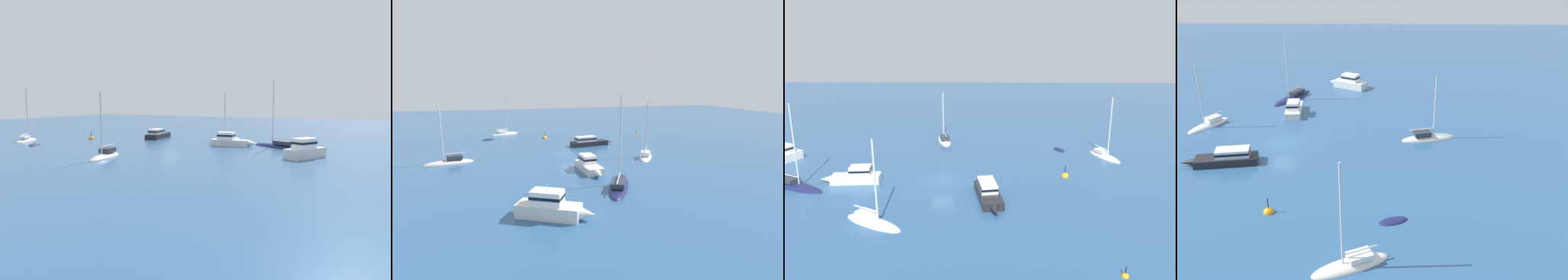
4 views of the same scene
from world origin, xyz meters
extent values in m
plane|color=#2D5684|center=(0.00, 0.00, 0.00)|extent=(160.00, 160.00, 0.00)
ellipsoid|color=silver|center=(-19.85, -8.75, 0.00)|extent=(3.79, 5.62, 0.93)
cube|color=white|center=(-19.57, -9.35, 0.66)|extent=(1.70, 1.96, 0.39)
cylinder|color=silver|center=(-20.09, -8.26, 4.15)|extent=(0.15, 0.15, 7.37)
cylinder|color=silver|center=(-19.55, -9.37, 1.10)|extent=(1.18, 2.27, 0.12)
ellipsoid|color=#191E4C|center=(-14.55, -11.68, 0.00)|extent=(1.83, 2.61, 0.41)
cube|color=silver|center=(20.51, -5.88, 0.52)|extent=(3.83, 5.17, 1.04)
cone|color=silver|center=(21.92, -3.20, 0.52)|extent=(1.50, 1.57, 1.04)
cube|color=white|center=(20.46, -5.97, 1.59)|extent=(2.35, 2.77, 1.08)
cube|color=black|center=(20.46, -5.97, 1.64)|extent=(2.40, 2.83, 0.24)
cylinder|color=silver|center=(20.46, -5.97, 2.41)|extent=(0.08, 0.08, 0.56)
cube|color=black|center=(-4.98, 4.39, 0.38)|extent=(3.00, 6.20, 0.75)
cone|color=black|center=(-5.62, 8.00, 0.38)|extent=(1.00, 1.59, 0.75)
cube|color=silver|center=(-4.87, 3.74, 1.15)|extent=(2.13, 3.41, 0.79)
cube|color=black|center=(-4.87, 3.74, 1.18)|extent=(2.18, 3.46, 0.24)
ellipsoid|color=#191E4C|center=(15.32, 1.82, 0.00)|extent=(7.95, 5.06, 0.88)
cube|color=#2D333D|center=(16.18, 1.41, 0.67)|extent=(2.70, 2.18, 0.46)
cylinder|color=silver|center=(14.60, 2.16, 4.67)|extent=(0.14, 0.14, 8.46)
cylinder|color=silver|center=(16.22, 1.39, 1.15)|extent=(3.27, 1.63, 0.11)
ellipsoid|color=white|center=(4.80, 9.76, 0.00)|extent=(5.96, 4.27, 0.90)
cube|color=white|center=(5.42, 9.41, 0.70)|extent=(2.10, 1.84, 0.50)
cylinder|color=silver|center=(4.28, 10.04, 4.00)|extent=(0.16, 0.16, 7.10)
cylinder|color=silver|center=(5.44, 9.40, 1.20)|extent=(2.39, 1.40, 0.13)
cube|color=silver|center=(9.23, 0.41, 0.42)|extent=(5.24, 2.30, 0.84)
cone|color=silver|center=(12.35, 0.69, 0.42)|extent=(1.34, 0.95, 0.84)
cube|color=white|center=(8.70, 0.37, 1.33)|extent=(2.28, 1.67, 0.98)
cube|color=black|center=(8.70, 0.37, 1.38)|extent=(2.33, 1.71, 0.24)
ellipsoid|color=silver|center=(1.49, -15.83, 0.00)|extent=(3.05, 6.20, 1.00)
cube|color=#2D333D|center=(1.32, -15.13, 0.74)|extent=(1.57, 2.02, 0.48)
cylinder|color=silver|center=(1.63, -16.41, 3.79)|extent=(0.15, 0.15, 6.58)
cylinder|color=silver|center=(1.31, -15.10, 1.23)|extent=(0.75, 2.64, 0.12)
sphere|color=orange|center=(-13.53, -1.77, 0.00)|extent=(0.85, 0.85, 0.85)
cylinder|color=black|center=(-13.53, -1.77, 0.86)|extent=(0.08, 0.08, 0.87)
camera|label=1|loc=(28.95, -46.95, 6.22)|focal=34.99mm
camera|label=2|loc=(42.60, -8.84, 10.10)|focal=28.40mm
camera|label=3|loc=(-4.95, 40.13, 16.05)|focal=36.63mm
camera|label=4|loc=(-43.28, -10.78, 19.48)|focal=40.64mm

